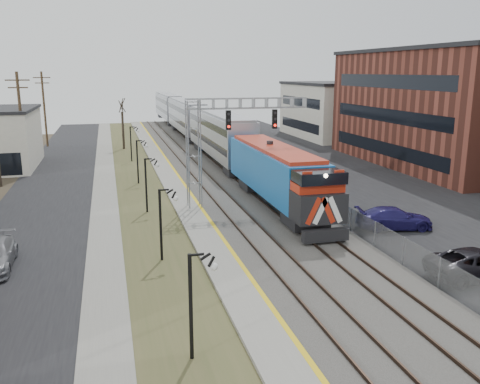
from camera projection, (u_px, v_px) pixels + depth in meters
name	position (u px, v px, depth m)	size (l,w,h in m)	color
street_west	(48.00, 196.00, 41.68)	(7.00, 120.00, 0.04)	black
sidewalk	(105.00, 193.00, 42.78)	(2.00, 120.00, 0.08)	gray
grass_median	(141.00, 191.00, 43.52)	(4.00, 120.00, 0.06)	#444927
platform	(176.00, 188.00, 44.24)	(2.00, 120.00, 0.24)	gray
ballast_bed	(231.00, 185.00, 45.47)	(8.00, 120.00, 0.20)	#595651
parking_lot	(353.00, 179.00, 48.43)	(16.00, 120.00, 0.04)	black
platform_edge	(186.00, 186.00, 44.42)	(0.24, 120.00, 0.01)	gold
track_near	(209.00, 184.00, 44.94)	(1.58, 120.00, 0.15)	#2D2119
track_far	(247.00, 182.00, 45.80)	(1.58, 120.00, 0.15)	#2D2119
train	(196.00, 123.00, 70.89)	(3.00, 85.85, 5.33)	#145CA7
signal_gantry	(217.00, 134.00, 36.92)	(9.00, 1.07, 8.15)	gray
lampposts	(160.00, 224.00, 27.33)	(0.14, 62.14, 4.00)	black
fence	(276.00, 175.00, 46.34)	(0.04, 120.00, 1.60)	gray
bare_trees	(36.00, 157.00, 44.46)	(12.30, 42.30, 5.95)	#382D23
car_lot_c	(479.00, 264.00, 25.08)	(2.42, 5.25, 1.46)	black
car_lot_d	(394.00, 219.00, 32.88)	(1.99, 4.89, 1.42)	navy
car_lot_e	(321.00, 171.00, 48.55)	(1.72, 4.26, 1.45)	gray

